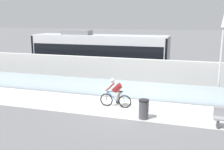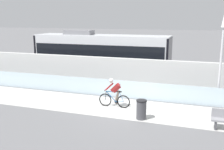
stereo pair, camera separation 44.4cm
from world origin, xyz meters
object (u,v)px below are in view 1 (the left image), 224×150
at_px(tram, 99,54).
at_px(cyclist_on_bike, 116,93).
at_px(lamp_post_antenna, 222,46).
at_px(trash_bin, 144,109).

xyz_separation_m(tram, cyclist_on_bike, (3.39, -6.85, -1.11)).
bearing_deg(tram, cyclist_on_bike, -63.69).
relative_size(lamp_post_antenna, trash_bin, 5.42).
bearing_deg(cyclist_on_bike, trash_bin, -35.27).
distance_m(cyclist_on_bike, lamp_post_antenna, 6.29).
bearing_deg(trash_bin, lamp_post_antenna, 43.46).
relative_size(tram, cyclist_on_bike, 6.25).
height_order(cyclist_on_bike, trash_bin, cyclist_on_bike).
xyz_separation_m(cyclist_on_bike, trash_bin, (1.77, -1.25, -0.30)).
xyz_separation_m(lamp_post_antenna, trash_bin, (-3.59, -3.40, -2.81)).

